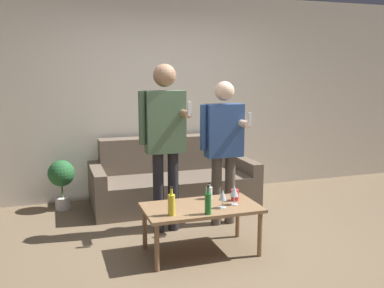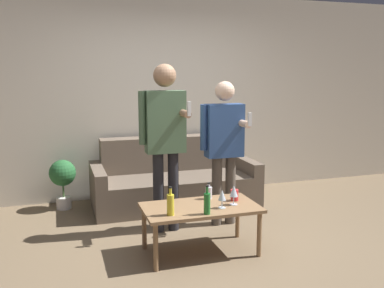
{
  "view_description": "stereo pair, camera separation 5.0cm",
  "coord_description": "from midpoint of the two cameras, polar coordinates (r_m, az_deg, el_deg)",
  "views": [
    {
      "loc": [
        -1.37,
        -3.57,
        1.69
      ],
      "look_at": [
        -0.01,
        0.54,
        0.95
      ],
      "focal_mm": 40.0,
      "sensor_mm": 36.0,
      "label": 1
    },
    {
      "loc": [
        -1.32,
        -3.59,
        1.69
      ],
      "look_at": [
        -0.01,
        0.54,
        0.95
      ],
      "focal_mm": 40.0,
      "sensor_mm": 36.0,
      "label": 2
    }
  ],
  "objects": [
    {
      "name": "couch",
      "position": [
        5.54,
        -2.89,
        -4.93
      ],
      "size": [
        2.06,
        0.92,
        0.83
      ],
      "color": "#6B5B4C",
      "rests_on": "ground_plane"
    },
    {
      "name": "person_standing_right",
      "position": [
        4.66,
        3.93,
        0.34
      ],
      "size": [
        0.48,
        0.41,
        1.58
      ],
      "color": "brown",
      "rests_on": "ground_plane"
    },
    {
      "name": "bottle_green",
      "position": [
        3.74,
        -3.14,
        -8.0
      ],
      "size": [
        0.06,
        0.06,
        0.25
      ],
      "color": "yellow",
      "rests_on": "coffee_table"
    },
    {
      "name": "wine_glass_near",
      "position": [
        4.03,
        5.3,
        -6.31
      ],
      "size": [
        0.08,
        0.08,
        0.19
      ],
      "color": "silver",
      "rests_on": "coffee_table"
    },
    {
      "name": "person_standing_left",
      "position": [
        4.42,
        -3.97,
        1.45
      ],
      "size": [
        0.48,
        0.44,
        1.76
      ],
      "color": "#232328",
      "rests_on": "ground_plane"
    },
    {
      "name": "ground_plane",
      "position": [
        4.18,
        2.12,
        -14.15
      ],
      "size": [
        16.0,
        16.0,
        0.0
      ],
      "primitive_type": "plane",
      "color": "#756047"
    },
    {
      "name": "potted_plant",
      "position": [
        5.5,
        -17.26,
        -4.25
      ],
      "size": [
        0.32,
        0.32,
        0.62
      ],
      "color": "silver",
      "rests_on": "ground_plane"
    },
    {
      "name": "bottle_dark",
      "position": [
        4.21,
        1.94,
        -6.45
      ],
      "size": [
        0.07,
        0.07,
        0.16
      ],
      "color": "silver",
      "rests_on": "coffee_table"
    },
    {
      "name": "cup_on_table",
      "position": [
        4.18,
        5.39,
        -6.77
      ],
      "size": [
        0.08,
        0.08,
        0.11
      ],
      "color": "red",
      "rests_on": "coffee_table"
    },
    {
      "name": "coffee_table",
      "position": [
        4.02,
        0.88,
        -8.94
      ],
      "size": [
        1.07,
        0.59,
        0.45
      ],
      "color": "#8E6B47",
      "rests_on": "ground_plane"
    },
    {
      "name": "wine_glass_far",
      "position": [
        3.93,
        3.76,
        -6.87
      ],
      "size": [
        0.07,
        0.07,
        0.17
      ],
      "color": "silver",
      "rests_on": "coffee_table"
    },
    {
      "name": "wall_back",
      "position": [
        5.83,
        -5.0,
        6.34
      ],
      "size": [
        8.0,
        0.06,
        2.7
      ],
      "color": "beige",
      "rests_on": "ground_plane"
    },
    {
      "name": "bottle_orange",
      "position": [
        3.76,
        1.76,
        -7.84
      ],
      "size": [
        0.06,
        0.06,
        0.26
      ],
      "color": "#23752D",
      "rests_on": "coffee_table"
    }
  ]
}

